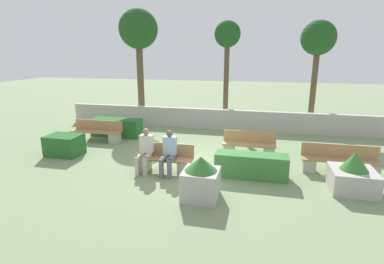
% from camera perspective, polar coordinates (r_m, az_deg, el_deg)
% --- Properties ---
extents(ground_plane, '(60.00, 60.00, 0.00)m').
position_cam_1_polar(ground_plane, '(9.84, 0.60, -5.88)').
color(ground_plane, gray).
extents(perimeter_wall, '(14.81, 0.30, 0.94)m').
position_cam_1_polar(perimeter_wall, '(14.12, 4.79, 2.45)').
color(perimeter_wall, '#ADA89E').
rests_on(perimeter_wall, ground_plane).
extents(bench_front, '(1.74, 0.48, 0.84)m').
position_cam_1_polar(bench_front, '(9.08, -5.30, -5.59)').
color(bench_front, '#A37A4C').
rests_on(bench_front, ground_plane).
extents(bench_left_side, '(1.82, 0.48, 0.84)m').
position_cam_1_polar(bench_left_side, '(10.59, 10.78, -2.79)').
color(bench_left_side, '#A37A4C').
rests_on(bench_left_side, ground_plane).
extents(bench_right_side, '(2.08, 0.48, 0.84)m').
position_cam_1_polar(bench_right_side, '(12.70, -17.68, -0.25)').
color(bench_right_side, '#A37A4C').
rests_on(bench_right_side, ground_plane).
extents(bench_back, '(2.17, 0.49, 0.84)m').
position_cam_1_polar(bench_back, '(9.91, 26.31, -5.25)').
color(bench_back, '#A37A4C').
rests_on(bench_back, ground_plane).
extents(person_seated_man, '(0.38, 0.63, 1.30)m').
position_cam_1_polar(person_seated_man, '(8.77, -4.46, -3.60)').
color(person_seated_man, slate).
rests_on(person_seated_man, ground_plane).
extents(person_seated_woman, '(0.38, 0.63, 1.31)m').
position_cam_1_polar(person_seated_woman, '(9.01, -8.92, -3.17)').
color(person_seated_woman, '#B2A893').
rests_on(person_seated_woman, ground_plane).
extents(hedge_block_near_left, '(2.06, 0.61, 0.69)m').
position_cam_1_polar(hedge_block_near_left, '(8.81, 11.19, -6.28)').
color(hedge_block_near_left, '#3D7A38').
rests_on(hedge_block_near_left, ground_plane).
extents(hedge_block_near_right, '(2.13, 0.70, 0.76)m').
position_cam_1_polar(hedge_block_near_right, '(13.27, -14.17, 0.85)').
color(hedge_block_near_right, '#286028').
rests_on(hedge_block_near_right, ground_plane).
extents(hedge_block_mid_left, '(1.15, 0.86, 0.71)m').
position_cam_1_polar(hedge_block_mid_left, '(11.40, -23.13, -2.30)').
color(hedge_block_mid_left, '#286028').
rests_on(hedge_block_mid_left, ground_plane).
extents(planter_corner_left, '(0.87, 0.87, 1.08)m').
position_cam_1_polar(planter_corner_left, '(7.37, 1.70, -8.80)').
color(planter_corner_left, '#ADA89E').
rests_on(planter_corner_left, ground_plane).
extents(planter_corner_right, '(1.08, 1.08, 1.05)m').
position_cam_1_polar(planter_corner_right, '(8.82, 28.30, -7.30)').
color(planter_corner_right, '#ADA89E').
rests_on(planter_corner_right, ground_plane).
extents(tree_leftmost, '(2.02, 2.02, 5.70)m').
position_cam_1_polar(tree_leftmost, '(16.55, -10.16, 18.25)').
color(tree_leftmost, brown).
rests_on(tree_leftmost, ground_plane).
extents(tree_center_left, '(1.23, 1.23, 4.96)m').
position_cam_1_polar(tree_center_left, '(14.74, 6.74, 17.01)').
color(tree_center_left, brown).
rests_on(tree_center_left, ground_plane).
extents(tree_center_right, '(1.58, 1.58, 4.95)m').
position_cam_1_polar(tree_center_right, '(15.47, 22.89, 15.65)').
color(tree_center_right, brown).
rests_on(tree_center_right, ground_plane).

